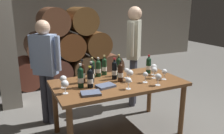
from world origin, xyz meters
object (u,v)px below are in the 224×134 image
(wine_bottle_3, at_px, (120,72))
(wine_glass_2, at_px, (158,77))
(taster_seated_left, at_px, (45,64))
(wine_glass_3, at_px, (130,73))
(wine_bottle_0, at_px, (149,65))
(wine_glass_4, at_px, (63,79))
(wine_glass_1, at_px, (154,70))
(wine_glass_0, at_px, (145,75))
(tasting_notebook, at_px, (91,93))
(wine_bottle_10, at_px, (82,73))
(wine_bottle_7, at_px, (104,66))
(wine_bottle_1, at_px, (115,70))
(wine_glass_8, at_px, (154,67))
(leather_ledger, at_px, (106,86))
(wine_bottle_9, at_px, (91,73))
(wine_bottle_6, at_px, (98,68))
(wine_bottle_8, at_px, (92,69))
(dining_table, at_px, (118,88))
(wine_glass_5, at_px, (129,81))
(wine_bottle_2, at_px, (119,67))
(wine_glass_6, at_px, (127,71))
(sommelier_presenting, at_px, (134,47))
(wine_glass_9, at_px, (65,84))
(wine_bottle_4, at_px, (90,78))
(wine_glass_7, at_px, (164,72))
(wine_bottle_5, at_px, (80,77))

(wine_bottle_3, distance_m, wine_glass_2, 0.49)
(taster_seated_left, bearing_deg, wine_glass_3, -39.54)
(wine_bottle_0, bearing_deg, wine_glass_4, -176.13)
(wine_glass_1, bearing_deg, wine_glass_0, -153.74)
(wine_glass_1, bearing_deg, wine_glass_3, 177.90)
(tasting_notebook, bearing_deg, wine_bottle_10, 93.61)
(wine_bottle_7, bearing_deg, wine_bottle_1, -78.18)
(wine_glass_8, relative_size, leather_ledger, 0.74)
(wine_glass_0, height_order, tasting_notebook, wine_glass_0)
(wine_bottle_9, xyz_separation_m, wine_bottle_10, (-0.11, 0.03, 0.01))
(wine_bottle_6, distance_m, wine_bottle_8, 0.10)
(wine_glass_1, bearing_deg, wine_bottle_10, 166.18)
(tasting_notebook, bearing_deg, wine_glass_2, 4.86)
(dining_table, bearing_deg, taster_seated_left, 138.39)
(wine_glass_0, bearing_deg, wine_glass_5, -159.20)
(wine_glass_5, bearing_deg, wine_bottle_9, 126.21)
(wine_bottle_2, relative_size, wine_bottle_9, 1.10)
(dining_table, relative_size, wine_glass_8, 10.48)
(wine_bottle_2, height_order, wine_glass_3, wine_bottle_2)
(wine_bottle_6, bearing_deg, wine_glass_8, -19.80)
(wine_glass_6, distance_m, taster_seated_left, 1.17)
(wine_bottle_9, relative_size, sommelier_presenting, 0.16)
(wine_bottle_0, distance_m, wine_glass_3, 0.49)
(wine_glass_1, xyz_separation_m, wine_glass_3, (-0.37, 0.01, 0.00))
(wine_glass_8, xyz_separation_m, wine_glass_9, (-1.33, -0.18, -0.00))
(wine_bottle_6, bearing_deg, dining_table, -64.31)
(wine_bottle_2, xyz_separation_m, wine_glass_1, (0.39, -0.31, -0.02))
(wine_bottle_0, xyz_separation_m, wine_bottle_7, (-0.62, 0.20, 0.01))
(wine_glass_5, bearing_deg, wine_glass_9, 166.40)
(wine_bottle_4, relative_size, wine_glass_1, 1.71)
(wine_bottle_4, height_order, wine_glass_7, wine_bottle_4)
(wine_bottle_6, xyz_separation_m, wine_bottle_9, (-0.17, -0.19, 0.00))
(wine_glass_1, bearing_deg, wine_bottle_5, 175.53)
(dining_table, xyz_separation_m, wine_glass_6, (0.17, 0.08, 0.19))
(wine_glass_3, bearing_deg, wine_glass_9, -175.96)
(wine_bottle_6, xyz_separation_m, sommelier_presenting, (0.82, 0.43, 0.16))
(wine_glass_2, xyz_separation_m, sommelier_presenting, (0.28, 1.09, 0.18))
(wine_bottle_6, bearing_deg, wine_glass_6, -36.55)
(wine_bottle_6, bearing_deg, sommelier_presenting, 27.59)
(wine_glass_8, xyz_separation_m, sommelier_presenting, (0.07, 0.70, 0.17))
(wine_bottle_9, distance_m, taster_seated_left, 0.76)
(wine_glass_9, bearing_deg, taster_seated_left, 94.95)
(wine_glass_4, bearing_deg, wine_bottle_8, 26.96)
(wine_glass_5, distance_m, leather_ledger, 0.30)
(wine_glass_0, xyz_separation_m, wine_glass_3, (-0.16, 0.12, 0.01))
(wine_bottle_8, bearing_deg, sommelier_presenting, 25.82)
(wine_glass_5, distance_m, wine_glass_7, 0.63)
(wine_glass_5, relative_size, wine_glass_7, 1.00)
(dining_table, xyz_separation_m, wine_bottle_10, (-0.44, 0.16, 0.22))
(dining_table, distance_m, wine_bottle_3, 0.22)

